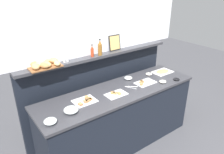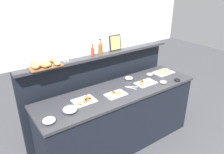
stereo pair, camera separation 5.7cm
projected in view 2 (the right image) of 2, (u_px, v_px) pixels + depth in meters
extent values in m
plane|color=#4C4C51|center=(98.00, 124.00, 3.86)|extent=(12.00, 12.00, 0.00)
cube|color=black|center=(119.00, 119.00, 3.23)|extent=(2.36, 0.64, 0.90)
cube|color=#38383D|center=(119.00, 91.00, 3.03)|extent=(2.40, 0.68, 0.03)
cube|color=black|center=(100.00, 93.00, 3.53)|extent=(2.50, 0.08, 1.30)
cube|color=#38383D|center=(101.00, 55.00, 3.22)|extent=(2.50, 0.22, 0.04)
cube|color=white|center=(97.00, 9.00, 3.00)|extent=(3.10, 0.08, 1.26)
cube|color=white|center=(116.00, 94.00, 2.90)|extent=(0.29, 0.18, 0.01)
cube|color=#B7844C|center=(113.00, 93.00, 2.91)|extent=(0.07, 0.06, 0.01)
cube|color=#66994C|center=(113.00, 93.00, 2.91)|extent=(0.07, 0.06, 0.01)
cube|color=#B7844C|center=(113.00, 92.00, 2.90)|extent=(0.07, 0.06, 0.01)
cube|color=#B7844C|center=(119.00, 94.00, 2.90)|extent=(0.06, 0.07, 0.01)
cube|color=#66994C|center=(119.00, 93.00, 2.89)|extent=(0.06, 0.07, 0.01)
cube|color=#B7844C|center=(119.00, 93.00, 2.89)|extent=(0.06, 0.07, 0.01)
cube|color=#B7844C|center=(115.00, 94.00, 2.90)|extent=(0.07, 0.07, 0.01)
cube|color=#66994C|center=(115.00, 93.00, 2.90)|extent=(0.07, 0.07, 0.01)
cube|color=#B7844C|center=(115.00, 93.00, 2.89)|extent=(0.07, 0.07, 0.01)
cube|color=white|center=(146.00, 83.00, 3.22)|extent=(0.31, 0.20, 0.01)
cube|color=#B7844C|center=(142.00, 82.00, 3.22)|extent=(0.05, 0.06, 0.01)
cube|color=#B24738|center=(142.00, 82.00, 3.22)|extent=(0.05, 0.06, 0.01)
cube|color=#B7844C|center=(143.00, 81.00, 3.22)|extent=(0.05, 0.06, 0.01)
cube|color=#B7844C|center=(141.00, 83.00, 3.21)|extent=(0.07, 0.06, 0.01)
cube|color=#B24738|center=(141.00, 82.00, 3.21)|extent=(0.07, 0.06, 0.01)
cube|color=#B7844C|center=(141.00, 82.00, 3.20)|extent=(0.07, 0.06, 0.01)
cube|color=#B7844C|center=(142.00, 85.00, 3.14)|extent=(0.07, 0.07, 0.01)
cube|color=#B24738|center=(142.00, 84.00, 3.14)|extent=(0.07, 0.07, 0.01)
cube|color=#B7844C|center=(142.00, 84.00, 3.13)|extent=(0.07, 0.07, 0.01)
cube|color=white|center=(84.00, 101.00, 2.75)|extent=(0.28, 0.22, 0.01)
cube|color=#B7844C|center=(85.00, 102.00, 2.71)|extent=(0.05, 0.06, 0.01)
cube|color=#B24738|center=(85.00, 101.00, 2.71)|extent=(0.05, 0.06, 0.01)
cube|color=#B7844C|center=(85.00, 101.00, 2.70)|extent=(0.05, 0.06, 0.01)
cube|color=#B7844C|center=(90.00, 99.00, 2.77)|extent=(0.05, 0.06, 0.01)
cube|color=#B24738|center=(90.00, 99.00, 2.76)|extent=(0.05, 0.06, 0.01)
cube|color=#B7844C|center=(90.00, 98.00, 2.76)|extent=(0.05, 0.06, 0.01)
cube|color=#B7844C|center=(89.00, 100.00, 2.75)|extent=(0.07, 0.07, 0.01)
cube|color=#B24738|center=(89.00, 99.00, 2.75)|extent=(0.07, 0.07, 0.01)
cube|color=#B7844C|center=(89.00, 99.00, 2.74)|extent=(0.07, 0.07, 0.01)
cube|color=#B7844C|center=(86.00, 98.00, 2.81)|extent=(0.07, 0.07, 0.01)
cube|color=#B24738|center=(86.00, 97.00, 2.80)|extent=(0.07, 0.07, 0.01)
cube|color=#B7844C|center=(86.00, 96.00, 2.80)|extent=(0.07, 0.07, 0.01)
cube|color=#B7844C|center=(80.00, 104.00, 2.65)|extent=(0.05, 0.06, 0.01)
cube|color=#B24738|center=(80.00, 104.00, 2.65)|extent=(0.05, 0.06, 0.01)
cube|color=#B7844C|center=(80.00, 103.00, 2.65)|extent=(0.05, 0.06, 0.01)
cube|color=#B7844C|center=(87.00, 101.00, 2.72)|extent=(0.05, 0.06, 0.01)
cube|color=#B24738|center=(87.00, 101.00, 2.72)|extent=(0.05, 0.06, 0.01)
cube|color=#B7844C|center=(87.00, 100.00, 2.72)|extent=(0.05, 0.06, 0.01)
cube|color=white|center=(163.00, 72.00, 3.59)|extent=(0.33, 0.23, 0.01)
ellipsoid|color=#E5C666|center=(163.00, 72.00, 3.59)|extent=(0.25, 0.16, 0.01)
ellipsoid|color=silver|center=(70.00, 109.00, 2.51)|extent=(0.17, 0.17, 0.07)
ellipsoid|color=white|center=(70.00, 110.00, 2.52)|extent=(0.13, 0.13, 0.04)
ellipsoid|color=silver|center=(49.00, 120.00, 2.33)|extent=(0.14, 0.14, 0.06)
ellipsoid|color=#BF4C3F|center=(49.00, 121.00, 2.33)|extent=(0.11, 0.11, 0.03)
ellipsoid|color=silver|center=(129.00, 78.00, 3.34)|extent=(0.13, 0.13, 0.05)
ellipsoid|color=#F28C4C|center=(129.00, 79.00, 3.34)|extent=(0.10, 0.10, 0.03)
ellipsoid|color=black|center=(177.00, 80.00, 3.30)|extent=(0.09, 0.09, 0.03)
ellipsoid|color=silver|center=(150.00, 74.00, 3.49)|extent=(0.10, 0.10, 0.04)
ellipsoid|color=silver|center=(163.00, 82.00, 3.22)|extent=(0.10, 0.10, 0.04)
cylinder|color=#B7BABF|center=(131.00, 87.00, 3.11)|extent=(0.15, 0.12, 0.01)
cylinder|color=#B7BABF|center=(131.00, 88.00, 3.07)|extent=(0.09, 0.16, 0.01)
sphere|color=#B7BABF|center=(125.00, 87.00, 3.11)|extent=(0.01, 0.01, 0.01)
cylinder|color=red|center=(93.00, 52.00, 3.07)|extent=(0.04, 0.04, 0.12)
cone|color=red|center=(92.00, 47.00, 3.04)|extent=(0.04, 0.04, 0.04)
cylinder|color=black|center=(92.00, 45.00, 3.02)|extent=(0.02, 0.02, 0.02)
cylinder|color=#8E5B23|center=(100.00, 50.00, 3.12)|extent=(0.06, 0.06, 0.16)
cone|color=#8E5B23|center=(100.00, 42.00, 3.07)|extent=(0.05, 0.05, 0.06)
cylinder|color=black|center=(100.00, 40.00, 3.06)|extent=(0.02, 0.02, 0.02)
cylinder|color=white|center=(64.00, 59.00, 2.86)|extent=(0.03, 0.03, 0.08)
cylinder|color=#B7BABF|center=(64.00, 56.00, 2.85)|extent=(0.03, 0.03, 0.01)
cylinder|color=white|center=(68.00, 59.00, 2.89)|extent=(0.03, 0.03, 0.08)
cylinder|color=#B7BABF|center=(67.00, 56.00, 2.87)|extent=(0.03, 0.03, 0.01)
cube|color=brown|center=(45.00, 66.00, 2.73)|extent=(0.40, 0.26, 0.02)
ellipsoid|color=tan|center=(46.00, 63.00, 2.70)|extent=(0.13, 0.17, 0.06)
ellipsoid|color=tan|center=(47.00, 64.00, 2.69)|extent=(0.10, 0.16, 0.06)
ellipsoid|color=tan|center=(57.00, 63.00, 2.72)|extent=(0.11, 0.14, 0.06)
ellipsoid|color=#AD7A47|center=(34.00, 62.00, 2.73)|extent=(0.16, 0.16, 0.07)
ellipsoid|color=tan|center=(54.00, 60.00, 2.81)|extent=(0.13, 0.16, 0.07)
ellipsoid|color=tan|center=(35.00, 66.00, 2.62)|extent=(0.11, 0.17, 0.07)
ellipsoid|color=tan|center=(39.00, 64.00, 2.68)|extent=(0.11, 0.14, 0.06)
ellipsoid|color=tan|center=(47.00, 60.00, 2.81)|extent=(0.14, 0.15, 0.06)
ellipsoid|color=#AD7A47|center=(44.00, 65.00, 2.65)|extent=(0.14, 0.15, 0.06)
cube|color=black|center=(115.00, 43.00, 3.31)|extent=(0.20, 0.05, 0.24)
cube|color=#E0B766|center=(115.00, 43.00, 3.31)|extent=(0.17, 0.03, 0.21)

